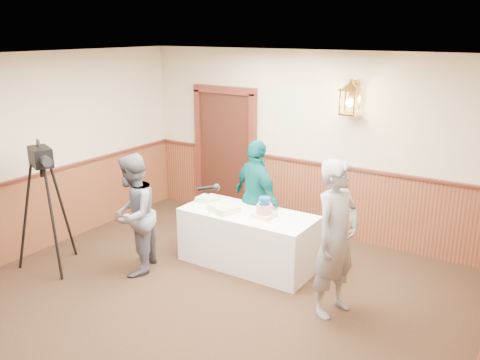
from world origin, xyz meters
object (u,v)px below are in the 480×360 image
at_px(display_table, 248,239).
at_px(interviewer, 133,215).
at_px(sheet_cake_yellow, 223,208).
at_px(sheet_cake_green, 208,199).
at_px(baker, 336,239).
at_px(assistant_p, 256,197).
at_px(tv_camera_rig, 47,215).
at_px(tiered_cake, 264,209).

xyz_separation_m(display_table, interviewer, (-1.13, -0.98, 0.42)).
xyz_separation_m(sheet_cake_yellow, sheet_cake_green, (-0.41, 0.20, -0.01)).
relative_size(baker, assistant_p, 1.09).
distance_m(display_table, sheet_cake_yellow, 0.53).
relative_size(sheet_cake_green, tv_camera_rig, 0.17).
xyz_separation_m(display_table, sheet_cake_yellow, (-0.31, -0.13, 0.42)).
bearing_deg(sheet_cake_yellow, assistant_p, 74.31).
bearing_deg(tv_camera_rig, baker, 38.59).
relative_size(sheet_cake_green, interviewer, 0.18).
height_order(sheet_cake_yellow, baker, baker).
bearing_deg(sheet_cake_yellow, baker, -12.07).
height_order(sheet_cake_green, tv_camera_rig, tv_camera_rig).
height_order(baker, assistant_p, baker).
xyz_separation_m(sheet_cake_yellow, interviewer, (-0.82, -0.85, 0.01)).
height_order(sheet_cake_yellow, sheet_cake_green, sheet_cake_yellow).
relative_size(tiered_cake, sheet_cake_yellow, 0.72).
bearing_deg(display_table, sheet_cake_green, 174.18).
distance_m(sheet_cake_yellow, sheet_cake_green, 0.46).
distance_m(interviewer, tv_camera_rig, 1.16).
xyz_separation_m(tiered_cake, sheet_cake_yellow, (-0.57, -0.11, -0.06)).
xyz_separation_m(tiered_cake, baker, (1.18, -0.48, 0.04)).
distance_m(sheet_cake_yellow, assistant_p, 0.61).
bearing_deg(interviewer, sheet_cake_yellow, 110.99).
bearing_deg(assistant_p, sheet_cake_green, 58.43).
height_order(sheet_cake_yellow, tv_camera_rig, tv_camera_rig).
distance_m(baker, tv_camera_rig, 3.75).
xyz_separation_m(sheet_cake_green, baker, (2.16, -0.58, 0.11)).
relative_size(baker, tv_camera_rig, 1.07).
bearing_deg(sheet_cake_green, display_table, -5.82).
bearing_deg(baker, display_table, 85.39).
xyz_separation_m(sheet_cake_green, tv_camera_rig, (-1.45, -1.58, -0.04)).
bearing_deg(baker, sheet_cake_yellow, 92.62).
bearing_deg(sheet_cake_green, tv_camera_rig, -132.55).
bearing_deg(sheet_cake_green, tiered_cake, -5.72).
relative_size(tiered_cake, interviewer, 0.18).
distance_m(display_table, assistant_p, 0.65).
bearing_deg(sheet_cake_yellow, tv_camera_rig, -143.55).
relative_size(display_table, baker, 1.01).
distance_m(tiered_cake, sheet_cake_yellow, 0.59).
height_order(interviewer, baker, baker).
height_order(interviewer, assistant_p, assistant_p).
bearing_deg(tiered_cake, sheet_cake_yellow, -169.58).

